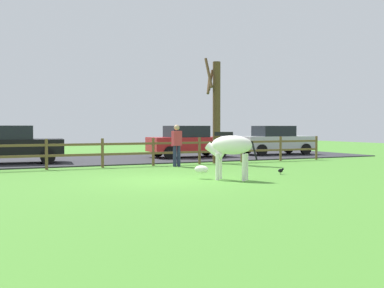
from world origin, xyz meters
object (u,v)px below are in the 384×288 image
at_px(parked_car_silver, 275,140).
at_px(visitor_near_fence, 177,143).
at_px(parked_car_red, 188,141).
at_px(bare_tree, 216,110).
at_px(zebra, 229,148).
at_px(crow_on_grass, 281,170).
at_px(parked_car_black, 12,144).

xyz_separation_m(parked_car_silver, visitor_near_fence, (-7.67, -4.31, 0.06)).
distance_m(parked_car_silver, parked_car_red, 5.26).
xyz_separation_m(parked_car_red, visitor_near_fence, (-2.42, -4.22, 0.06)).
bearing_deg(bare_tree, parked_car_red, 85.53).
xyz_separation_m(zebra, crow_on_grass, (2.35, 0.71, -0.80)).
bearing_deg(zebra, parked_car_black, 122.17).
distance_m(parked_car_black, parked_car_silver, 13.48).
height_order(bare_tree, crow_on_grass, bare_tree).
distance_m(zebra, parked_car_silver, 12.23).
bearing_deg(crow_on_grass, bare_tree, 87.62).
bearing_deg(visitor_near_fence, parked_car_silver, 29.34).
relative_size(crow_on_grass, visitor_near_fence, 0.13).
bearing_deg(visitor_near_fence, zebra, -94.75).
bearing_deg(parked_car_black, parked_car_red, 3.63).
height_order(parked_car_black, parked_car_silver, same).
bearing_deg(parked_car_black, bare_tree, -20.10).
height_order(crow_on_grass, parked_car_black, parked_car_black).
height_order(bare_tree, parked_car_red, bare_tree).
xyz_separation_m(crow_on_grass, parked_car_black, (-7.74, 7.87, 0.72)).
relative_size(bare_tree, visitor_near_fence, 2.75).
xyz_separation_m(bare_tree, parked_car_silver, (5.52, 3.52, -1.45)).
height_order(bare_tree, zebra, bare_tree).
relative_size(parked_car_black, parked_car_red, 1.03).
distance_m(bare_tree, parked_car_red, 3.73).
relative_size(parked_car_red, visitor_near_fence, 2.46).
relative_size(parked_car_black, parked_car_silver, 1.01).
height_order(zebra, parked_car_black, parked_car_black).
distance_m(bare_tree, zebra, 6.36).
height_order(crow_on_grass, visitor_near_fence, visitor_near_fence).
relative_size(parked_car_silver, parked_car_red, 1.02).
bearing_deg(crow_on_grass, zebra, -163.21).
height_order(zebra, crow_on_grass, zebra).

